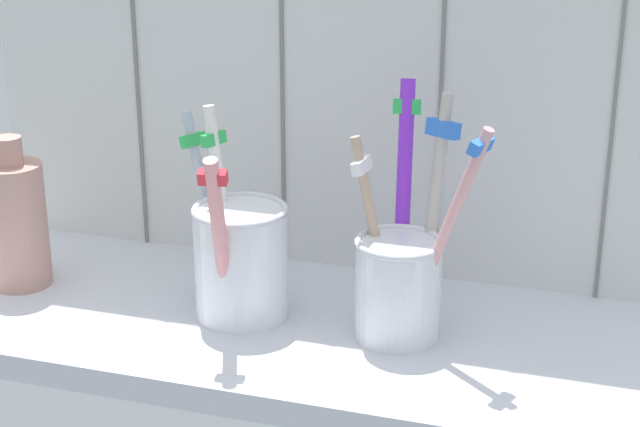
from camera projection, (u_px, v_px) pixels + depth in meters
counter_slab at (318, 337)px, 77.79cm from camera, size 64.00×22.00×2.00cm
tile_wall_back at (364, 18)px, 80.97cm from camera, size 64.00×2.20×45.00cm
toothbrush_cup_left at (241, 254)px, 77.83cm from camera, size 9.38×10.43×15.58cm
toothbrush_cup_right at (402, 271)px, 74.77cm from camera, size 10.45×9.52×17.64cm
ceramic_vase at (15, 223)px, 82.37cm from camera, size 4.82×4.82×12.18cm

